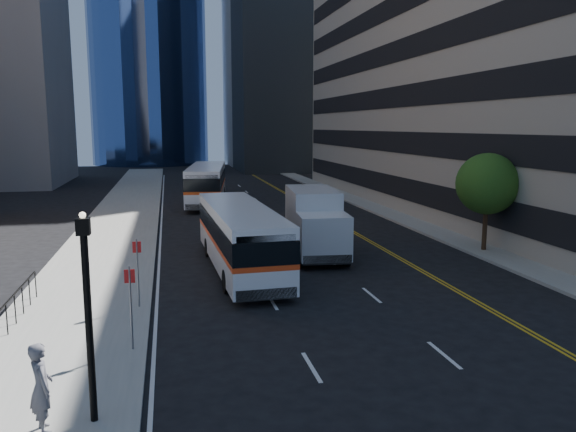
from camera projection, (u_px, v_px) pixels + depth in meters
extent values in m
plane|color=black|center=(378.00, 312.00, 20.14)|extent=(160.00, 160.00, 0.00)
cube|color=gray|center=(125.00, 214.00, 42.11)|extent=(5.00, 90.00, 0.15)
cube|color=gray|center=(371.00, 206.00, 46.13)|extent=(2.00, 90.00, 0.15)
cube|color=#9E9384|center=(569.00, 53.00, 45.53)|extent=(30.00, 50.00, 25.00)
cylinder|color=#332114|center=(485.00, 229.00, 29.53)|extent=(0.24, 0.24, 2.20)
sphere|color=#1E4112|center=(487.00, 184.00, 29.15)|extent=(3.20, 3.20, 3.20)
cylinder|color=black|center=(89.00, 330.00, 12.14)|extent=(0.16, 0.16, 4.20)
cube|color=black|center=(83.00, 226.00, 11.78)|extent=(0.28, 0.28, 0.36)
cube|color=white|center=(240.00, 252.00, 25.92)|extent=(2.98, 11.59, 1.05)
cube|color=red|center=(240.00, 239.00, 25.82)|extent=(3.00, 11.62, 0.21)
cube|color=black|center=(240.00, 227.00, 25.74)|extent=(3.00, 11.62, 0.86)
cube|color=white|center=(240.00, 212.00, 25.62)|extent=(2.98, 11.59, 0.48)
cylinder|color=black|center=(227.00, 281.00, 22.40)|extent=(0.33, 0.97, 0.96)
cylinder|color=black|center=(282.00, 278.00, 22.96)|extent=(0.33, 0.97, 0.96)
cylinder|color=black|center=(208.00, 248.00, 28.63)|extent=(0.33, 0.97, 0.96)
cylinder|color=black|center=(252.00, 245.00, 29.19)|extent=(0.33, 0.97, 0.96)
cube|color=white|center=(207.00, 193.00, 48.28)|extent=(4.33, 12.86, 1.16)
cube|color=#EA4F16|center=(207.00, 185.00, 48.17)|extent=(4.35, 12.89, 0.23)
cube|color=black|center=(207.00, 178.00, 48.08)|extent=(4.35, 12.89, 0.95)
cube|color=white|center=(207.00, 169.00, 47.95)|extent=(4.33, 12.86, 0.53)
cylinder|color=black|center=(189.00, 204.00, 44.52)|extent=(0.45, 1.08, 1.05)
cylinder|color=black|center=(220.00, 203.00, 44.72)|extent=(0.45, 1.08, 1.05)
cylinder|color=black|center=(196.00, 193.00, 51.55)|extent=(0.45, 1.08, 1.05)
cylinder|color=black|center=(223.00, 193.00, 51.76)|extent=(0.45, 1.08, 1.05)
cube|color=silver|center=(324.00, 236.00, 26.61)|extent=(2.58, 2.41, 2.09)
cube|color=black|center=(327.00, 232.00, 25.62)|extent=(2.18, 0.27, 1.09)
cube|color=silver|center=(312.00, 213.00, 29.92)|extent=(2.83, 4.98, 2.58)
cube|color=black|center=(315.00, 244.00, 29.09)|extent=(2.41, 6.70, 0.25)
cylinder|color=black|center=(302.00, 258.00, 26.45)|extent=(0.37, 0.98, 0.95)
cylinder|color=black|center=(346.00, 256.00, 26.69)|extent=(0.37, 0.98, 0.95)
cylinder|color=black|center=(290.00, 237.00, 31.32)|extent=(0.37, 0.98, 0.95)
cylinder|color=black|center=(327.00, 236.00, 31.56)|extent=(0.37, 0.98, 0.95)
imported|color=#56555D|center=(41.00, 387.00, 11.89)|extent=(0.72, 0.85, 1.98)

